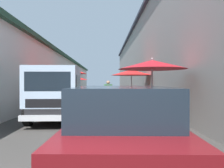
{
  "coord_description": "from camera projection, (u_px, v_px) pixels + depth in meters",
  "views": [
    {
      "loc": [
        -2.19,
        -0.52,
        1.52
      ],
      "look_at": [
        8.98,
        -0.86,
        1.44
      ],
      "focal_mm": 33.43,
      "sensor_mm": 36.0,
      "label": 1
    }
  ],
  "objects": [
    {
      "name": "vendor_in_shade",
      "position": [
        76.0,
        89.0,
        17.28
      ],
      "size": [
        0.26,
        0.66,
        1.67
      ],
      "color": "#232328",
      "rests_on": "ground"
    },
    {
      "name": "delivery_truck",
      "position": [
        58.0,
        95.0,
        8.07
      ],
      "size": [
        4.93,
        2.0,
        2.08
      ],
      "color": "black",
      "rests_on": "ground"
    },
    {
      "name": "fruit_stall_mid_lane",
      "position": [
        151.0,
        76.0,
        6.98
      ],
      "size": [
        2.27,
        2.27,
        2.35
      ],
      "color": "#9E9EA3",
      "rests_on": "ground"
    },
    {
      "name": "building_right_concrete",
      "position": [
        179.0,
        59.0,
        18.11
      ],
      "size": [
        49.8,
        7.5,
        7.2
      ],
      "color": "gray",
      "rests_on": "ground"
    },
    {
      "name": "fruit_stall_near_left",
      "position": [
        71.0,
        81.0,
        14.41
      ],
      "size": [
        2.22,
        2.22,
        2.11
      ],
      "color": "#9E9EA3",
      "rests_on": "ground"
    },
    {
      "name": "building_left_whitewash",
      "position": [
        19.0,
        76.0,
        17.71
      ],
      "size": [
        49.8,
        7.5,
        4.16
      ],
      "color": "silver",
      "rests_on": "ground"
    },
    {
      "name": "vendor_by_crates",
      "position": [
        108.0,
        92.0,
        12.97
      ],
      "size": [
        0.45,
        0.53,
        1.64
      ],
      "color": "#232328",
      "rests_on": "ground"
    },
    {
      "name": "fruit_stall_near_right",
      "position": [
        131.0,
        76.0,
        13.77
      ],
      "size": [
        2.71,
        2.71,
        2.45
      ],
      "color": "#9E9EA3",
      "rests_on": "ground"
    },
    {
      "name": "parked_scooter",
      "position": [
        138.0,
        107.0,
        9.06
      ],
      "size": [
        1.69,
        0.35,
        1.14
      ],
      "color": "black",
      "rests_on": "ground"
    },
    {
      "name": "hatchback_car",
      "position": [
        122.0,
        126.0,
        3.74
      ],
      "size": [
        3.98,
        2.07,
        1.45
      ],
      "color": "#600F14",
      "rests_on": "ground"
    },
    {
      "name": "ground",
      "position": [
        99.0,
        103.0,
        15.68
      ],
      "size": [
        90.0,
        90.0,
        0.0
      ],
      "primitive_type": "plane",
      "color": "#3D3A38"
    },
    {
      "name": "fruit_stall_far_left",
      "position": [
        65.0,
        74.0,
        11.18
      ],
      "size": [
        2.28,
        2.28,
        2.47
      ],
      "color": "#9E9EA3",
      "rests_on": "ground"
    }
  ]
}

